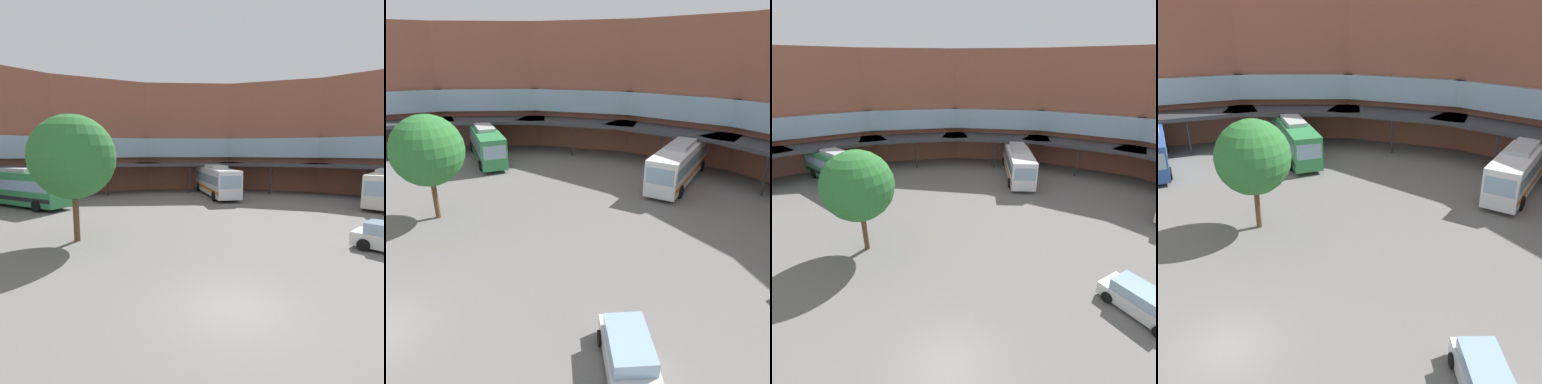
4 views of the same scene
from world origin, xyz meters
TOP-DOWN VIEW (x-y plane):
  - ground_plane at (0.00, 0.00)m, footprint 121.59×121.59m
  - station_building at (0.00, 24.80)m, footprint 78.08×37.06m
  - bus_0 at (7.77, 25.63)m, footprint 3.43×12.41m
  - bus_1 at (-13.32, 23.23)m, footprint 10.75×9.82m
  - parked_car at (10.59, 3.17)m, footprint 3.79×4.70m
  - plaza_tree at (-6.37, 9.60)m, footprint 4.97×4.97m

SIDE VIEW (x-z plane):
  - ground_plane at x=0.00m, z-range 0.00..0.00m
  - parked_car at x=10.59m, z-range -0.03..1.50m
  - bus_0 at x=7.77m, z-range 0.02..3.78m
  - bus_1 at x=-13.32m, z-range 0.02..3.82m
  - plaza_tree at x=-6.37m, z-range 1.29..8.85m
  - station_building at x=0.00m, z-range -0.26..14.50m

